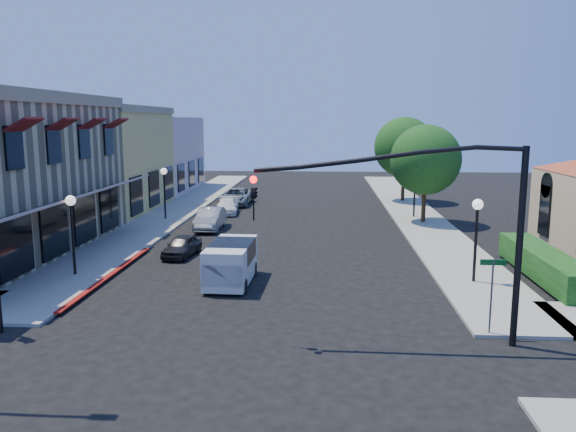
# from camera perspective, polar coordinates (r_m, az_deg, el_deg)

# --- Properties ---
(ground) EXTENTS (120.00, 120.00, 0.00)m
(ground) POSITION_cam_1_polar(r_m,az_deg,el_deg) (16.54, -4.65, -14.28)
(ground) COLOR black
(ground) RESTS_ON ground
(sidewalk_left) EXTENTS (3.50, 50.00, 0.12)m
(sidewalk_left) POSITION_cam_1_polar(r_m,az_deg,el_deg) (43.88, -10.86, 0.79)
(sidewalk_left) COLOR gray
(sidewalk_left) RESTS_ON ground
(sidewalk_right) EXTENTS (3.50, 50.00, 0.12)m
(sidewalk_right) POSITION_cam_1_polar(r_m,az_deg,el_deg) (42.96, 12.37, 0.55)
(sidewalk_right) COLOR gray
(sidewalk_right) RESTS_ON ground
(curb_red_strip) EXTENTS (0.25, 10.00, 0.06)m
(curb_red_strip) POSITION_cam_1_polar(r_m,az_deg,el_deg) (25.61, -17.51, -5.97)
(curb_red_strip) COLOR maroon
(curb_red_strip) RESTS_ON ground
(yellow_stucco_building) EXTENTS (10.00, 12.00, 7.60)m
(yellow_stucco_building) POSITION_cam_1_polar(r_m,az_deg,el_deg) (44.73, -19.77, 5.38)
(yellow_stucco_building) COLOR #E0C265
(yellow_stucco_building) RESTS_ON ground
(pink_stucco_building) EXTENTS (10.00, 12.00, 7.00)m
(pink_stucco_building) POSITION_cam_1_polar(r_m,az_deg,el_deg) (55.94, -14.87, 6.07)
(pink_stucco_building) COLOR beige
(pink_stucco_building) RESTS_ON ground
(hedge) EXTENTS (1.40, 8.00, 1.10)m
(hedge) POSITION_cam_1_polar(r_m,az_deg,el_deg) (26.59, 24.49, -5.82)
(hedge) COLOR #143F12
(hedge) RESTS_ON ground
(street_tree_a) EXTENTS (4.56, 4.56, 6.48)m
(street_tree_a) POSITION_cam_1_polar(r_m,az_deg,el_deg) (37.60, 13.79, 5.57)
(street_tree_a) COLOR black
(street_tree_a) RESTS_ON ground
(street_tree_b) EXTENTS (4.94, 4.94, 7.02)m
(street_tree_b) POSITION_cam_1_polar(r_m,az_deg,el_deg) (47.44, 11.73, 6.87)
(street_tree_b) COLOR black
(street_tree_b) RESTS_ON ground
(signal_mast_arm) EXTENTS (8.01, 0.39, 6.00)m
(signal_mast_arm) POSITION_cam_1_polar(r_m,az_deg,el_deg) (17.02, 15.82, 0.46)
(signal_mast_arm) COLOR black
(signal_mast_arm) RESTS_ON ground
(street_name_sign) EXTENTS (0.80, 0.06, 2.50)m
(street_name_sign) POSITION_cam_1_polar(r_m,az_deg,el_deg) (18.61, 20.02, -6.54)
(street_name_sign) COLOR #595B5E
(street_name_sign) RESTS_ON ground
(lamppost_left_near) EXTENTS (0.44, 0.44, 3.57)m
(lamppost_left_near) POSITION_cam_1_polar(r_m,az_deg,el_deg) (25.66, -21.15, 0.12)
(lamppost_left_near) COLOR black
(lamppost_left_near) RESTS_ON ground
(lamppost_left_far) EXTENTS (0.44, 0.44, 3.57)m
(lamppost_left_far) POSITION_cam_1_polar(r_m,az_deg,el_deg) (38.69, -12.47, 3.56)
(lamppost_left_far) COLOR black
(lamppost_left_far) RESTS_ON ground
(lamppost_right_near) EXTENTS (0.44, 0.44, 3.57)m
(lamppost_right_near) POSITION_cam_1_polar(r_m,az_deg,el_deg) (24.10, 18.65, -0.32)
(lamppost_right_near) COLOR black
(lamppost_right_near) RESTS_ON ground
(lamppost_right_far) EXTENTS (0.44, 0.44, 3.57)m
(lamppost_right_far) POSITION_cam_1_polar(r_m,az_deg,el_deg) (39.64, 12.79, 3.69)
(lamppost_right_far) COLOR black
(lamppost_right_far) RESTS_ON ground
(white_van) EXTENTS (1.79, 3.88, 1.70)m
(white_van) POSITION_cam_1_polar(r_m,az_deg,el_deg) (23.41, -5.82, -4.52)
(white_van) COLOR silver
(white_van) RESTS_ON ground
(parked_car_a) EXTENTS (1.64, 3.22, 1.05)m
(parked_car_a) POSITION_cam_1_polar(r_m,az_deg,el_deg) (28.54, -10.73, -3.01)
(parked_car_a) COLOR black
(parked_car_a) RESTS_ON ground
(parked_car_b) EXTENTS (1.42, 4.06, 1.34)m
(parked_car_b) POSITION_cam_1_polar(r_m,az_deg,el_deg) (35.20, -7.91, -0.29)
(parked_car_b) COLOR #989B9D
(parked_car_b) RESTS_ON ground
(parked_car_c) EXTENTS (1.89, 3.86, 1.08)m
(parked_car_c) POSITION_cam_1_polar(r_m,az_deg,el_deg) (41.03, -6.23, 0.98)
(parked_car_c) COLOR white
(parked_car_c) RESTS_ON ground
(parked_car_d) EXTENTS (2.35, 4.87, 1.34)m
(parked_car_d) POSITION_cam_1_polar(r_m,az_deg,el_deg) (45.29, -5.28, 1.97)
(parked_car_d) COLOR #929596
(parked_car_d) RESTS_ON ground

